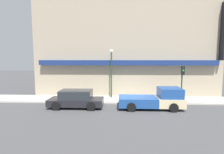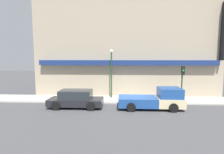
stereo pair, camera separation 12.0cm
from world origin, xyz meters
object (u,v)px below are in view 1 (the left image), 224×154
object	(u,v)px
parked_car	(76,99)
traffic_light	(182,77)
pickup_truck	(155,99)
fire_hydrant	(85,98)
street_lamp	(111,67)

from	to	relation	value
parked_car	traffic_light	size ratio (longest dim) A/B	1.37
pickup_truck	traffic_light	world-z (taller)	traffic_light
fire_hydrant	traffic_light	xyz separation A→B (m)	(8.89, 0.09, 1.99)
pickup_truck	traffic_light	size ratio (longest dim) A/B	1.58
fire_hydrant	street_lamp	bearing A→B (deg)	34.84
parked_car	traffic_light	xyz separation A→B (m)	(9.32, 1.72, 1.70)
traffic_light	street_lamp	bearing A→B (deg)	166.54
street_lamp	fire_hydrant	bearing A→B (deg)	-145.16
parked_car	fire_hydrant	distance (m)	1.71
street_lamp	parked_car	bearing A→B (deg)	-130.58
street_lamp	traffic_light	world-z (taller)	street_lamp
parked_car	street_lamp	distance (m)	5.00
pickup_truck	traffic_light	distance (m)	3.65
pickup_truck	parked_car	xyz separation A→B (m)	(-6.57, 0.00, -0.04)
traffic_light	parked_car	bearing A→B (deg)	-169.54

